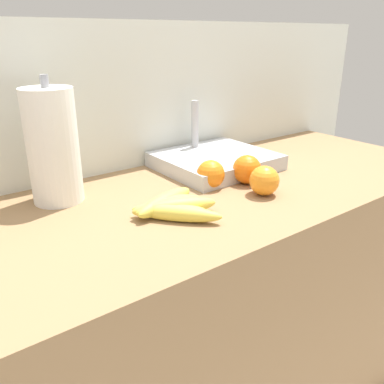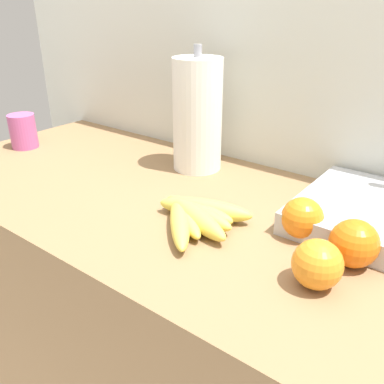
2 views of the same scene
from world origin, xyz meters
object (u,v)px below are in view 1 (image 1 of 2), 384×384
object	(u,v)px
orange_back_left	(211,174)
paper_towel_roll	(53,147)
orange_right	(247,169)
banana_bunch	(171,207)
sink_basin	(215,160)
orange_front	(264,181)

from	to	relation	value
orange_back_left	paper_towel_roll	distance (m)	0.42
orange_right	paper_towel_roll	world-z (taller)	paper_towel_roll
banana_bunch	paper_towel_roll	size ratio (longest dim) A/B	0.67
banana_bunch	paper_towel_roll	world-z (taller)	paper_towel_roll
sink_basin	orange_front	bearing A→B (deg)	-100.04
banana_bunch	orange_front	world-z (taller)	orange_front
orange_front	orange_right	bearing A→B (deg)	74.19
orange_right	sink_basin	world-z (taller)	sink_basin
orange_back_left	orange_front	world-z (taller)	same
orange_back_left	sink_basin	distance (m)	0.18
banana_bunch	sink_basin	distance (m)	0.38
orange_right	paper_towel_roll	bearing A→B (deg)	157.27
orange_front	sink_basin	world-z (taller)	sink_basin
banana_bunch	sink_basin	bearing A→B (deg)	34.11
banana_bunch	sink_basin	world-z (taller)	sink_basin
banana_bunch	orange_back_left	distance (m)	0.21
paper_towel_roll	orange_front	bearing A→B (deg)	-32.98
orange_front	banana_bunch	bearing A→B (deg)	171.12
banana_bunch	orange_right	bearing A→B (deg)	9.58
orange_front	paper_towel_roll	distance (m)	0.55
orange_front	paper_towel_roll	size ratio (longest dim) A/B	0.25
orange_front	sink_basin	bearing A→B (deg)	79.96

